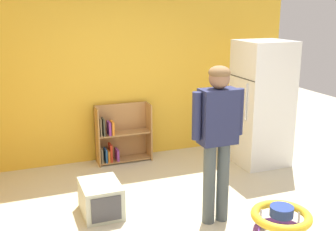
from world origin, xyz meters
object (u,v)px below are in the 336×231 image
at_px(baby_walker, 281,221).
at_px(pet_carrier, 101,198).
at_px(standing_person, 218,130).
at_px(refrigerator, 262,103).
at_px(bookshelf, 119,137).

bearing_deg(baby_walker, pet_carrier, 144.94).
xyz_separation_m(standing_person, pet_carrier, (-1.11, 0.60, -0.84)).
distance_m(refrigerator, standing_person, 1.92).
relative_size(bookshelf, baby_walker, 1.41).
xyz_separation_m(bookshelf, pet_carrier, (-0.61, -1.51, -0.19)).
relative_size(refrigerator, standing_person, 1.06).
height_order(standing_person, pet_carrier, standing_person).
xyz_separation_m(bookshelf, baby_walker, (0.96, -2.62, -0.21)).
bearing_deg(standing_person, refrigerator, 43.09).
bearing_deg(refrigerator, baby_walker, -117.10).
distance_m(bookshelf, baby_walker, 2.80).
bearing_deg(refrigerator, bookshelf, 157.14).
relative_size(standing_person, pet_carrier, 3.04).
distance_m(standing_person, pet_carrier, 1.51).
distance_m(refrigerator, bookshelf, 2.12).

